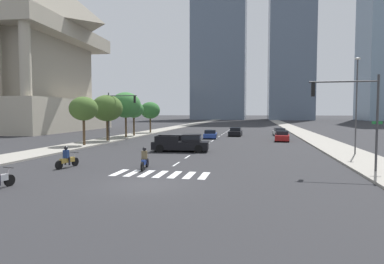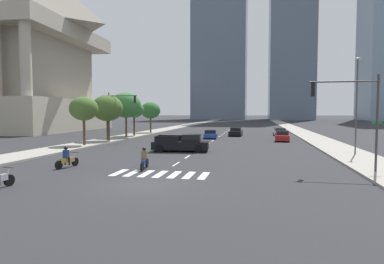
# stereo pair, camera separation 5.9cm
# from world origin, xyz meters

# --- Properties ---
(ground_plane) EXTENTS (800.00, 800.00, 0.00)m
(ground_plane) POSITION_xyz_m (0.00, 0.00, 0.00)
(ground_plane) COLOR #28282B
(sidewalk_east) EXTENTS (4.00, 260.00, 0.15)m
(sidewalk_east) POSITION_xyz_m (13.90, 30.00, 0.07)
(sidewalk_east) COLOR gray
(sidewalk_east) RESTS_ON ground
(sidewalk_west) EXTENTS (4.00, 260.00, 0.15)m
(sidewalk_west) POSITION_xyz_m (-13.90, 30.00, 0.07)
(sidewalk_west) COLOR gray
(sidewalk_west) RESTS_ON ground
(crosswalk_near) EXTENTS (5.85, 2.29, 0.01)m
(crosswalk_near) POSITION_xyz_m (0.00, 3.02, 0.00)
(crosswalk_near) COLOR silver
(crosswalk_near) RESTS_ON ground
(lane_divider_center) EXTENTS (0.14, 50.00, 0.01)m
(lane_divider_center) POSITION_xyz_m (0.00, 31.02, 0.00)
(lane_divider_center) COLOR silver
(lane_divider_center) RESTS_ON ground
(motorcycle_lead) EXTENTS (0.73, 2.13, 1.49)m
(motorcycle_lead) POSITION_xyz_m (-6.93, 4.03, 0.58)
(motorcycle_lead) COLOR black
(motorcycle_lead) RESTS_ON ground
(motorcycle_third) EXTENTS (0.70, 2.16, 1.49)m
(motorcycle_third) POSITION_xyz_m (-1.54, 4.53, 0.58)
(motorcycle_third) COLOR black
(motorcycle_third) RESTS_ON ground
(pickup_truck) EXTENTS (5.55, 2.51, 1.67)m
(pickup_truck) POSITION_xyz_m (-1.19, 14.68, 0.81)
(pickup_truck) COLOR black
(pickup_truck) RESTS_ON ground
(sedan_blue_0) EXTENTS (2.16, 4.53, 1.20)m
(sedan_blue_0) POSITION_xyz_m (-0.86, 31.31, 0.56)
(sedan_blue_0) COLOR navy
(sedan_blue_0) RESTS_ON ground
(sedan_gold_1) EXTENTS (2.35, 4.72, 1.27)m
(sedan_gold_1) POSITION_xyz_m (-2.63, 19.02, 0.58)
(sedan_gold_1) COLOR #B28E38
(sedan_gold_1) RESTS_ON ground
(sedan_red_2) EXTENTS (2.15, 4.56, 1.32)m
(sedan_red_2) POSITION_xyz_m (9.10, 28.69, 0.61)
(sedan_red_2) COLOR maroon
(sedan_red_2) RESTS_ON ground
(sedan_black_3) EXTENTS (2.05, 4.41, 1.33)m
(sedan_black_3) POSITION_xyz_m (2.44, 36.88, 0.61)
(sedan_black_3) COLOR black
(sedan_black_3) RESTS_ON ground
(sedan_white_4) EXTENTS (2.08, 4.41, 1.23)m
(sedan_white_4) POSITION_xyz_m (9.42, 38.72, 0.57)
(sedan_white_4) COLOR silver
(sedan_white_4) RESTS_ON ground
(traffic_signal_near) EXTENTS (4.33, 0.28, 5.93)m
(traffic_signal_near) POSITION_xyz_m (11.52, 5.77, 4.20)
(traffic_signal_near) COLOR #333335
(traffic_signal_near) RESTS_ON sidewalk_east
(traffic_signal_far) EXTENTS (4.04, 0.28, 6.11)m
(traffic_signal_far) POSITION_xyz_m (-11.36, 22.83, 4.29)
(traffic_signal_far) COLOR #333335
(traffic_signal_far) RESTS_ON sidewalk_west
(street_lamp_east) EXTENTS (0.50, 0.24, 8.33)m
(street_lamp_east) POSITION_xyz_m (14.20, 14.54, 4.92)
(street_lamp_east) COLOR #3F3F42
(street_lamp_east) RESTS_ON sidewalk_east
(street_tree_nearest) EXTENTS (3.12, 3.12, 5.37)m
(street_tree_nearest) POSITION_xyz_m (-13.10, 17.33, 4.17)
(street_tree_nearest) COLOR #4C3823
(street_tree_nearest) RESTS_ON sidewalk_west
(street_tree_second) EXTENTS (3.95, 3.95, 5.85)m
(street_tree_second) POSITION_xyz_m (-13.10, 23.19, 4.31)
(street_tree_second) COLOR #4C3823
(street_tree_second) RESTS_ON sidewalk_west
(street_tree_third) EXTENTS (4.39, 4.39, 6.57)m
(street_tree_third) POSITION_xyz_m (-13.10, 29.32, 4.85)
(street_tree_third) COLOR #4C3823
(street_tree_third) RESTS_ON sidewalk_west
(street_tree_fourth) EXTENTS (3.07, 3.07, 5.39)m
(street_tree_fourth) POSITION_xyz_m (-13.10, 32.53, 4.22)
(street_tree_fourth) COLOR #4C3823
(street_tree_fourth) RESTS_ON sidewalk_west
(street_tree_fifth) EXTENTS (3.52, 3.52, 5.49)m
(street_tree_fifth) POSITION_xyz_m (-13.10, 40.63, 4.13)
(street_tree_fifth) COLOR #4C3823
(street_tree_fifth) RESTS_ON sidewalk_west
(war_memorial) EXTENTS (32.28, 32.28, 38.90)m
(war_memorial) POSITION_xyz_m (-44.81, 44.34, 19.96)
(war_memorial) COLOR #B2A893
(war_memorial) RESTS_ON ground
(office_tower_left_skyline) EXTENTS (27.74, 28.07, 81.28)m
(office_tower_left_skyline) POSITION_xyz_m (-14.14, 163.54, 40.11)
(office_tower_left_skyline) COLOR slate
(office_tower_left_skyline) RESTS_ON ground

